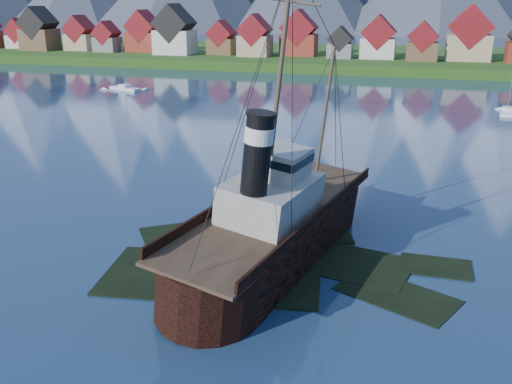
# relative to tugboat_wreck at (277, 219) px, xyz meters

# --- Properties ---
(ground) EXTENTS (1400.00, 1400.00, 0.00)m
(ground) POSITION_rel_tugboat_wreck_xyz_m (-0.99, -4.12, -3.26)
(ground) COLOR navy
(ground) RESTS_ON ground
(shoal) EXTENTS (31.71, 21.24, 1.14)m
(shoal) POSITION_rel_tugboat_wreck_xyz_m (0.78, -1.97, -3.61)
(shoal) COLOR black
(shoal) RESTS_ON ground
(shore_bank) EXTENTS (600.00, 80.00, 3.20)m
(shore_bank) POSITION_rel_tugboat_wreck_xyz_m (-0.99, 165.88, -3.26)
(shore_bank) COLOR #244A15
(shore_bank) RESTS_ON ground
(seawall) EXTENTS (600.00, 2.50, 2.00)m
(seawall) POSITION_rel_tugboat_wreck_xyz_m (-0.99, 127.88, -3.26)
(seawall) COLOR #3F3D38
(seawall) RESTS_ON ground
(town) EXTENTS (250.96, 16.69, 17.30)m
(town) POSITION_rel_tugboat_wreck_xyz_m (-34.11, 148.06, 5.72)
(town) COLOR maroon
(town) RESTS_ON ground
(tugboat_wreck) EXTENTS (7.64, 32.93, 26.09)m
(tugboat_wreck) POSITION_rel_tugboat_wreck_xyz_m (0.00, 0.00, 0.00)
(tugboat_wreck) COLOR black
(tugboat_wreck) RESTS_ON ground
(sailboat_c) EXTENTS (9.52, 5.51, 11.99)m
(sailboat_c) POSITION_rel_tugboat_wreck_xyz_m (-59.78, 82.82, -3.00)
(sailboat_c) COLOR white
(sailboat_c) RESTS_ON ground
(sailboat_e) EXTENTS (3.77, 9.47, 10.70)m
(sailboat_e) POSITION_rel_tugboat_wreck_xyz_m (28.69, 76.81, -3.03)
(sailboat_e) COLOR white
(sailboat_e) RESTS_ON ground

